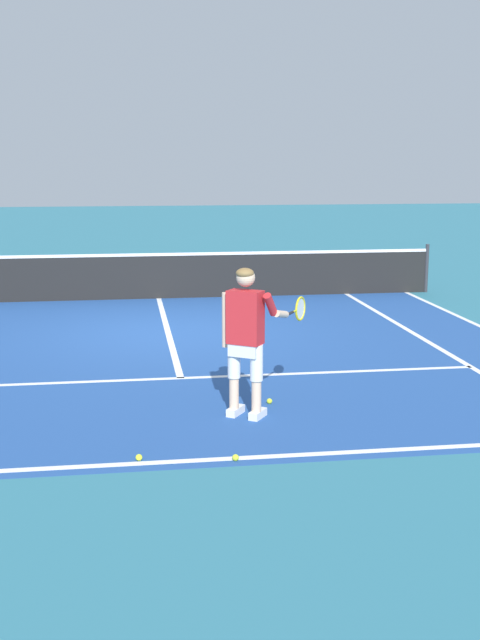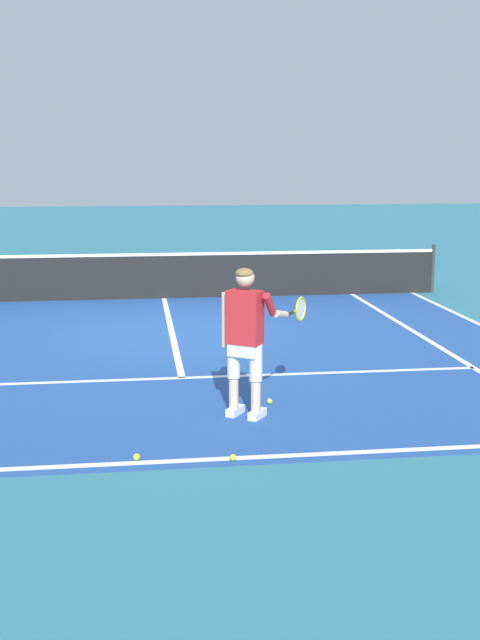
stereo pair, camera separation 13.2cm
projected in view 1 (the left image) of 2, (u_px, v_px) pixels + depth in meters
The scene contains 11 objects.
ground_plane at pixel (168, 333), 13.47m from camera, with size 80.00×80.00×0.00m, color teal.
court_inner_surface at pixel (173, 349), 12.27m from camera, with size 10.98×9.81×0.00m, color #234C93.
line_baseline at pixel (203, 460), 7.70m from camera, with size 10.98×0.10×0.01m, color white.
line_service at pixel (181, 378), 10.63m from camera, with size 8.23×0.10×0.01m, color white.
line_centre_service at pixel (167, 329), 13.73m from camera, with size 0.10×6.40×0.01m, color white.
line_singles_right at pixel (426, 341), 12.86m from camera, with size 0.10×9.41×0.01m, color white.
tennis_net at pixel (158, 275), 16.74m from camera, with size 11.96×0.08×1.07m.
tennis_player at pixel (247, 332), 8.84m from camera, with size 1.08×0.87×1.71m.
tennis_ball_near_feet at pixel (139, 457), 7.69m from camera, with size 0.07×0.07×0.07m, color #CCE02D.
tennis_ball_by_baseline at pixel (236, 458), 7.69m from camera, with size 0.07×0.07×0.07m, color #CCE02D.
tennis_ball_mid_court at pixel (269, 401), 9.51m from camera, with size 0.07×0.07×0.07m, color #CCE02D.
Camera 1 is at (-0.70, -13.21, 2.85)m, focal length 44.48 mm.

